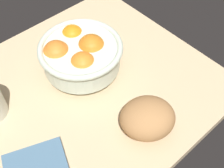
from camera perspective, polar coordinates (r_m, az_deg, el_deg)
name	(u,v)px	position (r cm, az deg, el deg)	size (l,w,h in cm)	color
ground_plane	(69,101)	(79.31, -8.41, -3.38)	(79.17, 61.13, 3.00)	#D1B489
fruit_bowl	(80,54)	(79.69, -6.27, 5.86)	(22.58, 22.58, 10.75)	silver
bread_loaf	(148,118)	(69.58, 6.91, -6.55)	(13.14, 11.75, 8.11)	#B47E4B
napkin_folded	(35,163)	(69.58, -14.68, -14.63)	(13.43, 8.22, 1.56)	slate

